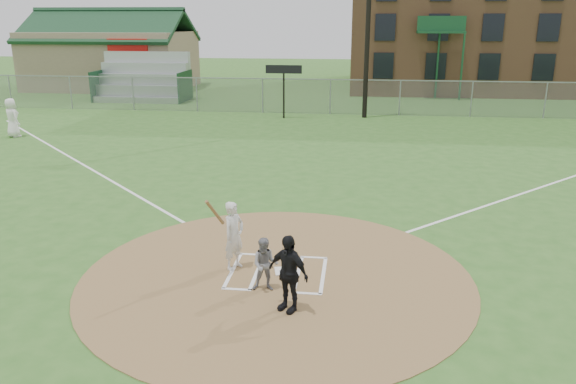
# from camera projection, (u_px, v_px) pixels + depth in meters

# --- Properties ---
(ground) EXTENTS (140.00, 140.00, 0.00)m
(ground) POSITION_uv_depth(u_px,v_px,m) (277.00, 276.00, 12.12)
(ground) COLOR #306020
(ground) RESTS_ON ground
(dirt_circle) EXTENTS (8.40, 8.40, 0.02)m
(dirt_circle) POSITION_uv_depth(u_px,v_px,m) (277.00, 276.00, 12.12)
(dirt_circle) COLOR olive
(dirt_circle) RESTS_ON ground
(home_plate) EXTENTS (0.49, 0.49, 0.03)m
(home_plate) POSITION_uv_depth(u_px,v_px,m) (284.00, 271.00, 12.30)
(home_plate) COLOR white
(home_plate) RESTS_ON dirt_circle
(foul_line_first) EXTENTS (17.04, 17.04, 0.01)m
(foul_line_first) POSITION_uv_depth(u_px,v_px,m) (568.00, 178.00, 19.60)
(foul_line_first) COLOR white
(foul_line_first) RESTS_ON ground
(foul_line_third) EXTENTS (17.04, 17.04, 0.01)m
(foul_line_third) POSITION_uv_depth(u_px,v_px,m) (80.00, 163.00, 21.72)
(foul_line_third) COLOR white
(foul_line_third) RESTS_ON ground
(catcher) EXTENTS (0.58, 0.47, 1.12)m
(catcher) POSITION_uv_depth(u_px,v_px,m) (265.00, 264.00, 11.32)
(catcher) COLOR gray
(catcher) RESTS_ON dirt_circle
(umpire) EXTENTS (0.95, 0.77, 1.52)m
(umpire) POSITION_uv_depth(u_px,v_px,m) (288.00, 273.00, 10.48)
(umpire) COLOR black
(umpire) RESTS_ON dirt_circle
(ondeck_player) EXTENTS (1.05, 0.97, 1.81)m
(ondeck_player) POSITION_uv_depth(u_px,v_px,m) (12.00, 118.00, 26.29)
(ondeck_player) COLOR white
(ondeck_player) RESTS_ON ground
(batters_boxes) EXTENTS (2.08, 1.88, 0.01)m
(batters_boxes) POSITION_uv_depth(u_px,v_px,m) (278.00, 272.00, 12.26)
(batters_boxes) COLOR white
(batters_boxes) RESTS_ON dirt_circle
(batter_at_plate) EXTENTS (0.74, 1.03, 1.78)m
(batter_at_plate) POSITION_uv_depth(u_px,v_px,m) (234.00, 235.00, 12.26)
(batter_at_plate) COLOR silver
(batter_at_plate) RESTS_ON dirt_circle
(outfield_fence) EXTENTS (56.08, 0.08, 2.03)m
(outfield_fence) POSITION_uv_depth(u_px,v_px,m) (330.00, 97.00, 32.69)
(outfield_fence) COLOR slate
(outfield_fence) RESTS_ON ground
(bleachers) EXTENTS (6.08, 3.20, 3.20)m
(bleachers) POSITION_uv_depth(u_px,v_px,m) (142.00, 77.00, 38.04)
(bleachers) COLOR #B7BABF
(bleachers) RESTS_ON ground
(clubhouse) EXTENTS (12.20, 8.71, 6.23)m
(clubhouse) POSITION_uv_depth(u_px,v_px,m) (113.00, 58.00, 44.83)
(clubhouse) COLOR gray
(clubhouse) RESTS_ON ground
(scoreboard_sign) EXTENTS (2.00, 0.10, 2.93)m
(scoreboard_sign) POSITION_uv_depth(u_px,v_px,m) (284.00, 75.00, 30.87)
(scoreboard_sign) COLOR black
(scoreboard_sign) RESTS_ON ground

